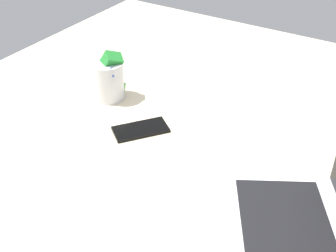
# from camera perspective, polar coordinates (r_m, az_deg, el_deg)

# --- Properties ---
(bed_mattress) EXTENTS (1.80, 1.40, 0.18)m
(bed_mattress) POSITION_cam_1_polar(r_m,az_deg,el_deg) (1.12, -2.82, -7.42)
(bed_mattress) COLOR beige
(bed_mattress) RESTS_ON ground
(laptop) EXTENTS (0.40, 0.36, 0.23)m
(laptop) POSITION_cam_1_polar(r_m,az_deg,el_deg) (0.88, 18.28, -12.06)
(laptop) COLOR silver
(laptop) RESTS_ON bed_mattress
(snack_cup) EXTENTS (0.09, 0.09, 0.15)m
(snack_cup) POSITION_cam_1_polar(r_m,az_deg,el_deg) (1.27, -7.59, 6.00)
(snack_cup) COLOR silver
(snack_cup) RESTS_ON bed_mattress
(cell_phone) EXTENTS (0.15, 0.14, 0.01)m
(cell_phone) POSITION_cam_1_polar(r_m,az_deg,el_deg) (1.15, -3.54, -0.44)
(cell_phone) COLOR black
(cell_phone) RESTS_ON bed_mattress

